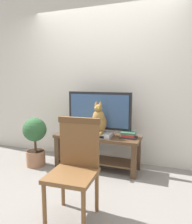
% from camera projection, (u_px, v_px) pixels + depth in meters
% --- Properties ---
extents(ground_plane, '(12.00, 12.00, 0.00)m').
position_uv_depth(ground_plane, '(81.00, 183.00, 2.84)').
color(ground_plane, gray).
extents(back_wall, '(7.00, 0.12, 2.80)m').
position_uv_depth(back_wall, '(106.00, 76.00, 3.59)').
color(back_wall, silver).
rests_on(back_wall, ground).
extents(tv_stand, '(1.29, 0.43, 0.51)m').
position_uv_depth(tv_stand, '(97.00, 146.00, 3.30)').
color(tv_stand, '#513823').
rests_on(tv_stand, ground).
extents(tv, '(1.00, 0.20, 0.65)m').
position_uv_depth(tv, '(99.00, 112.00, 3.30)').
color(tv, black).
rests_on(tv, tv_stand).
extents(media_box, '(0.38, 0.28, 0.06)m').
position_uv_depth(media_box, '(99.00, 134.00, 3.21)').
color(media_box, '#BCBCC1').
rests_on(media_box, tv_stand).
extents(cat, '(0.21, 0.36, 0.47)m').
position_uv_depth(cat, '(99.00, 121.00, 3.17)').
color(cat, olive).
rests_on(cat, media_box).
extents(wooden_chair, '(0.46, 0.47, 0.97)m').
position_uv_depth(wooden_chair, '(75.00, 161.00, 2.13)').
color(wooden_chair, brown).
rests_on(wooden_chair, ground).
extents(book_stack, '(0.24, 0.20, 0.09)m').
position_uv_depth(book_stack, '(129.00, 135.00, 3.13)').
color(book_stack, '#2D2D33').
rests_on(book_stack, tv_stand).
extents(potted_plant, '(0.37, 0.37, 0.76)m').
position_uv_depth(potted_plant, '(35.00, 138.00, 3.38)').
color(potted_plant, '#9E6B4C').
rests_on(potted_plant, ground).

